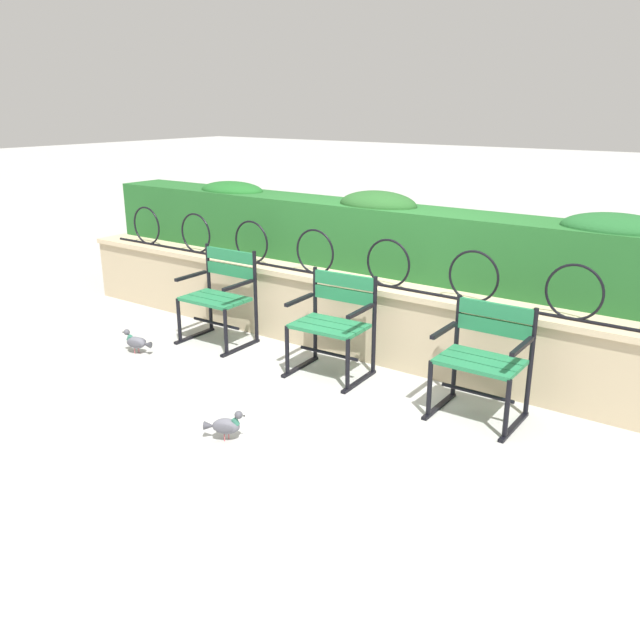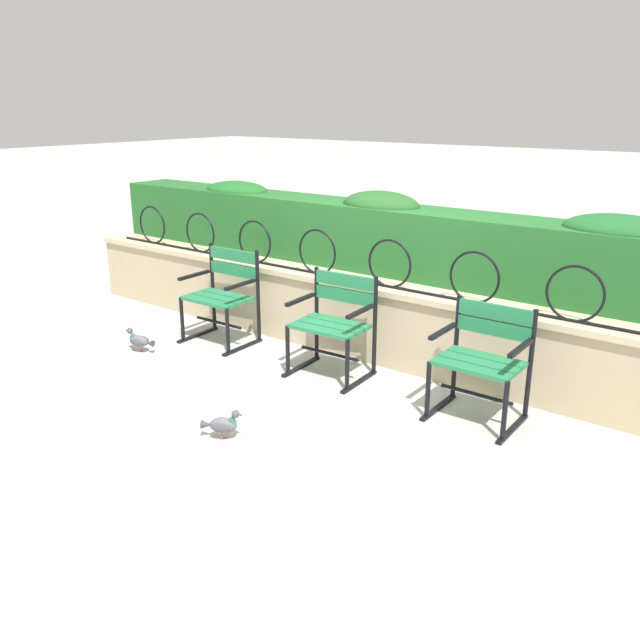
{
  "view_description": "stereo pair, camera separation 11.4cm",
  "coord_description": "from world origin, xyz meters",
  "px_view_note": "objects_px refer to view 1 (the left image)",
  "views": [
    {
      "loc": [
        2.89,
        -3.92,
        2.19
      ],
      "look_at": [
        0.0,
        0.12,
        0.55
      ],
      "focal_mm": 36.97,
      "sensor_mm": 36.0,
      "label": 1
    },
    {
      "loc": [
        2.99,
        -3.85,
        2.19
      ],
      "look_at": [
        0.0,
        0.12,
        0.55
      ],
      "focal_mm": 36.97,
      "sensor_mm": 36.0,
      "label": 2
    }
  ],
  "objects_px": {
    "park_chair_left": "(220,294)",
    "pigeon_far_side": "(136,342)",
    "pigeon_near_chairs": "(225,425)",
    "park_chair_centre": "(334,321)",
    "park_chair_right": "(484,356)"
  },
  "relations": [
    {
      "from": "park_chair_left",
      "to": "pigeon_far_side",
      "type": "relative_size",
      "value": 3.11
    },
    {
      "from": "park_chair_centre",
      "to": "pigeon_far_side",
      "type": "distance_m",
      "value": 1.89
    },
    {
      "from": "park_chair_left",
      "to": "pigeon_far_side",
      "type": "xyz_separation_m",
      "value": [
        -0.4,
        -0.71,
        -0.36
      ]
    },
    {
      "from": "pigeon_far_side",
      "to": "park_chair_left",
      "type": "bearing_deg",
      "value": 60.37
    },
    {
      "from": "park_chair_centre",
      "to": "pigeon_far_side",
      "type": "height_order",
      "value": "park_chair_centre"
    },
    {
      "from": "park_chair_centre",
      "to": "pigeon_near_chairs",
      "type": "height_order",
      "value": "park_chair_centre"
    },
    {
      "from": "pigeon_near_chairs",
      "to": "park_chair_left",
      "type": "bearing_deg",
      "value": 134.37
    },
    {
      "from": "pigeon_near_chairs",
      "to": "pigeon_far_side",
      "type": "bearing_deg",
      "value": 158.07
    },
    {
      "from": "park_chair_right",
      "to": "pigeon_near_chairs",
      "type": "relative_size",
      "value": 3.07
    },
    {
      "from": "park_chair_centre",
      "to": "pigeon_far_side",
      "type": "xyz_separation_m",
      "value": [
        -1.72,
        -0.68,
        -0.35
      ]
    },
    {
      "from": "park_chair_left",
      "to": "pigeon_far_side",
      "type": "distance_m",
      "value": 0.89
    },
    {
      "from": "park_chair_right",
      "to": "pigeon_far_side",
      "type": "height_order",
      "value": "park_chair_right"
    },
    {
      "from": "park_chair_left",
      "to": "park_chair_centre",
      "type": "relative_size",
      "value": 1.05
    },
    {
      "from": "park_chair_right",
      "to": "pigeon_far_side",
      "type": "xyz_separation_m",
      "value": [
        -3.05,
        -0.66,
        -0.35
      ]
    },
    {
      "from": "park_chair_left",
      "to": "pigeon_far_side",
      "type": "bearing_deg",
      "value": -119.63
    }
  ]
}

